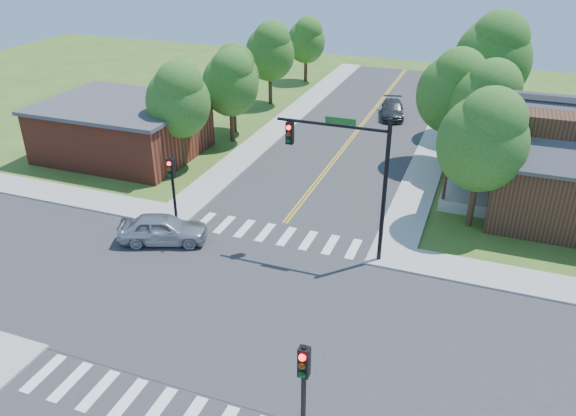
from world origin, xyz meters
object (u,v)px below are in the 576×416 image
at_px(car_silver, 163,229).
at_px(car_dgrey, 392,110).
at_px(signal_mast_ne, 350,164).
at_px(signal_pole_se, 304,377).
at_px(signal_pole_nw, 172,178).

xyz_separation_m(car_silver, car_dgrey, (6.95, 24.45, -0.12)).
bearing_deg(signal_mast_ne, signal_pole_se, -81.44).
distance_m(signal_pole_se, car_dgrey, 33.84).
distance_m(signal_pole_nw, car_silver, 2.86).
bearing_deg(car_dgrey, signal_mast_ne, -96.79).
relative_size(signal_pole_se, signal_pole_nw, 1.00).
bearing_deg(signal_pole_se, car_dgrey, 96.37).
bearing_deg(signal_pole_nw, car_dgrey, 71.58).
bearing_deg(signal_mast_ne, car_dgrey, 95.27).
height_order(signal_pole_nw, car_dgrey, signal_pole_nw).
height_order(signal_mast_ne, car_dgrey, signal_mast_ne).
height_order(signal_mast_ne, signal_pole_nw, signal_mast_ne).
distance_m(signal_pole_se, car_silver, 14.19).
bearing_deg(car_dgrey, signal_pole_nw, -120.48).
xyz_separation_m(signal_pole_se, car_silver, (-10.70, 9.12, -1.90)).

